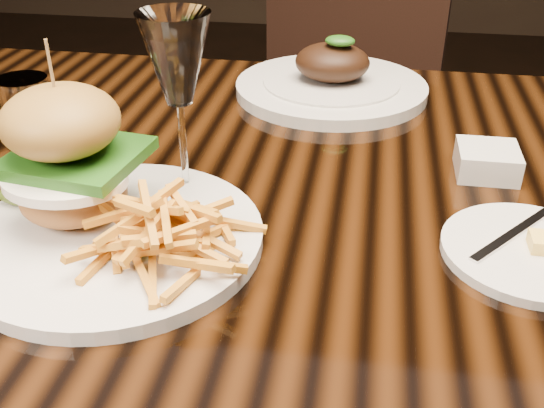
% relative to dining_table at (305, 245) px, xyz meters
% --- Properties ---
extents(dining_table, '(1.60, 0.90, 0.75)m').
position_rel_dining_table_xyz_m(dining_table, '(0.00, 0.00, 0.00)').
color(dining_table, black).
rests_on(dining_table, ground).
extents(burger_plate, '(0.29, 0.29, 0.20)m').
position_rel_dining_table_xyz_m(burger_plate, '(-0.18, -0.14, 0.13)').
color(burger_plate, silver).
rests_on(burger_plate, dining_table).
extents(side_saucer, '(0.17, 0.17, 0.02)m').
position_rel_dining_table_xyz_m(side_saucer, '(0.23, -0.09, 0.08)').
color(side_saucer, silver).
rests_on(side_saucer, dining_table).
extents(ramekin, '(0.08, 0.08, 0.03)m').
position_rel_dining_table_xyz_m(ramekin, '(0.21, 0.08, 0.09)').
color(ramekin, silver).
rests_on(ramekin, dining_table).
extents(wine_glass, '(0.08, 0.08, 0.20)m').
position_rel_dining_table_xyz_m(wine_glass, '(-0.13, -0.03, 0.23)').
color(wine_glass, white).
rests_on(wine_glass, dining_table).
extents(water_tumbler, '(0.07, 0.07, 0.09)m').
position_rel_dining_table_xyz_m(water_tumbler, '(-0.37, 0.07, 0.12)').
color(water_tumbler, white).
rests_on(water_tumbler, dining_table).
extents(far_dish, '(0.30, 0.30, 0.09)m').
position_rel_dining_table_xyz_m(far_dish, '(0.00, 0.31, 0.09)').
color(far_dish, silver).
rests_on(far_dish, dining_table).
extents(chair_far, '(0.53, 0.54, 0.95)m').
position_rel_dining_table_xyz_m(chair_far, '(-0.01, 0.89, -0.13)').
color(chair_far, black).
rests_on(chair_far, ground).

